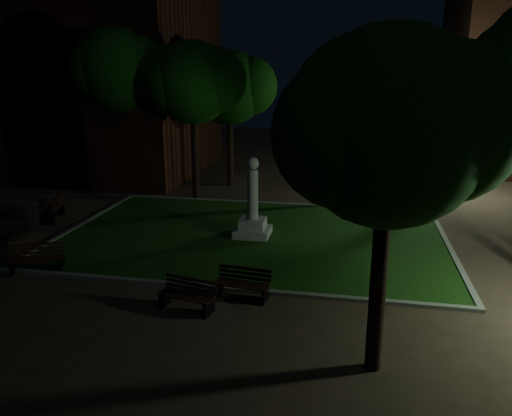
{
  "coord_description": "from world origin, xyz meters",
  "views": [
    {
      "loc": [
        3.8,
        -16.81,
        6.63
      ],
      "look_at": [
        0.33,
        1.0,
        1.52
      ],
      "focal_mm": 35.0,
      "sensor_mm": 36.0,
      "label": 1
    }
  ],
  "objects_px": {
    "trash_bin": "(1,253)",
    "bench_west_near": "(37,259)",
    "bench_near_right": "(243,284)",
    "bench_left_side": "(53,210)",
    "monument": "(253,215)",
    "bench_far_side": "(363,193)",
    "bench_near_left": "(187,296)",
    "bicycle": "(48,204)"
  },
  "relations": [
    {
      "from": "bench_left_side",
      "to": "trash_bin",
      "type": "xyz_separation_m",
      "value": [
        1.53,
        -5.5,
        0.09
      ]
    },
    {
      "from": "bench_near_right",
      "to": "bench_left_side",
      "type": "bearing_deg",
      "value": 155.41
    },
    {
      "from": "bench_west_near",
      "to": "bench_left_side",
      "type": "distance_m",
      "value": 6.29
    },
    {
      "from": "bench_near_left",
      "to": "bench_left_side",
      "type": "xyz_separation_m",
      "value": [
        -8.75,
        7.2,
        0.04
      ]
    },
    {
      "from": "bench_near_right",
      "to": "monument",
      "type": "bearing_deg",
      "value": 105.08
    },
    {
      "from": "bench_near_right",
      "to": "bicycle",
      "type": "relative_size",
      "value": 0.98
    },
    {
      "from": "bench_near_left",
      "to": "bench_near_right",
      "type": "distance_m",
      "value": 1.72
    },
    {
      "from": "bench_left_side",
      "to": "trash_bin",
      "type": "height_order",
      "value": "trash_bin"
    },
    {
      "from": "bench_west_near",
      "to": "bicycle",
      "type": "relative_size",
      "value": 1.06
    },
    {
      "from": "monument",
      "to": "bench_near_left",
      "type": "bearing_deg",
      "value": -94.97
    },
    {
      "from": "bench_near_right",
      "to": "bench_near_left",
      "type": "bearing_deg",
      "value": -136.14
    },
    {
      "from": "bench_near_right",
      "to": "bench_far_side",
      "type": "distance_m",
      "value": 12.65
    },
    {
      "from": "bicycle",
      "to": "monument",
      "type": "bearing_deg",
      "value": -88.36
    },
    {
      "from": "bench_near_left",
      "to": "bench_west_near",
      "type": "relative_size",
      "value": 0.93
    },
    {
      "from": "bench_far_side",
      "to": "bicycle",
      "type": "bearing_deg",
      "value": 12.26
    },
    {
      "from": "bench_west_near",
      "to": "bicycle",
      "type": "height_order",
      "value": "bench_west_near"
    },
    {
      "from": "bench_left_side",
      "to": "bench_west_near",
      "type": "bearing_deg",
      "value": 11.52
    },
    {
      "from": "bench_far_side",
      "to": "bench_near_left",
      "type": "bearing_deg",
      "value": 61.95
    },
    {
      "from": "bench_left_side",
      "to": "bench_far_side",
      "type": "xyz_separation_m",
      "value": [
        13.75,
        5.95,
        -0.0
      ]
    },
    {
      "from": "bench_near_right",
      "to": "bench_left_side",
      "type": "relative_size",
      "value": 0.91
    },
    {
      "from": "bench_near_left",
      "to": "bicycle",
      "type": "height_order",
      "value": "bicycle"
    },
    {
      "from": "bench_west_near",
      "to": "bicycle",
      "type": "xyz_separation_m",
      "value": [
        -3.71,
        6.37,
        0.01
      ]
    },
    {
      "from": "trash_bin",
      "to": "monument",
      "type": "bearing_deg",
      "value": 31.79
    },
    {
      "from": "bench_west_near",
      "to": "bicycle",
      "type": "distance_m",
      "value": 7.37
    },
    {
      "from": "bench_near_left",
      "to": "bench_left_side",
      "type": "relative_size",
      "value": 0.92
    },
    {
      "from": "bench_near_left",
      "to": "bench_far_side",
      "type": "height_order",
      "value": "bench_far_side"
    },
    {
      "from": "bench_near_right",
      "to": "bicycle",
      "type": "bearing_deg",
      "value": 154.18
    },
    {
      "from": "monument",
      "to": "bench_left_side",
      "type": "relative_size",
      "value": 1.7
    },
    {
      "from": "bench_near_left",
      "to": "trash_bin",
      "type": "bearing_deg",
      "value": 179.66
    },
    {
      "from": "bench_far_side",
      "to": "bicycle",
      "type": "xyz_separation_m",
      "value": [
        -14.53,
        -5.15,
        0.0
      ]
    },
    {
      "from": "bench_near_left",
      "to": "bench_far_side",
      "type": "xyz_separation_m",
      "value": [
        5.0,
        13.16,
        0.03
      ]
    },
    {
      "from": "bench_west_near",
      "to": "trash_bin",
      "type": "relative_size",
      "value": 1.71
    },
    {
      "from": "bench_west_near",
      "to": "monument",
      "type": "bearing_deg",
      "value": 16.48
    },
    {
      "from": "bench_near_right",
      "to": "bench_far_side",
      "type": "height_order",
      "value": "bench_far_side"
    },
    {
      "from": "bench_near_left",
      "to": "monument",
      "type": "bearing_deg",
      "value": 97.96
    },
    {
      "from": "monument",
      "to": "bench_near_left",
      "type": "distance_m",
      "value": 6.58
    },
    {
      "from": "monument",
      "to": "bench_far_side",
      "type": "height_order",
      "value": "monument"
    },
    {
      "from": "bench_left_side",
      "to": "bicycle",
      "type": "xyz_separation_m",
      "value": [
        -0.78,
        0.8,
        -0.0
      ]
    },
    {
      "from": "trash_bin",
      "to": "bench_west_near",
      "type": "bearing_deg",
      "value": -2.6
    },
    {
      "from": "bench_left_side",
      "to": "bench_near_right",
      "type": "bearing_deg",
      "value": 42.43
    },
    {
      "from": "bench_near_left",
      "to": "bicycle",
      "type": "bearing_deg",
      "value": 152.91
    },
    {
      "from": "bench_near_right",
      "to": "bench_left_side",
      "type": "xyz_separation_m",
      "value": [
        -10.12,
        6.17,
        0.03
      ]
    }
  ]
}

